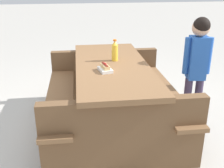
{
  "coord_description": "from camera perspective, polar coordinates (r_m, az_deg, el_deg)",
  "views": [
    {
      "loc": [
        2.72,
        -0.41,
        1.62
      ],
      "look_at": [
        0.0,
        0.0,
        0.52
      ],
      "focal_mm": 43.73,
      "sensor_mm": 36.0,
      "label": 1
    }
  ],
  "objects": [
    {
      "name": "ground_plane",
      "position": [
        3.19,
        -0.0,
        -8.79
      ],
      "size": [
        30.0,
        30.0,
        0.0
      ],
      "primitive_type": "plane",
      "color": "#B7B2A8",
      "rests_on": "ground"
    },
    {
      "name": "picnic_table",
      "position": [
        2.99,
        -0.0,
        -1.43
      ],
      "size": [
        1.83,
        1.44,
        0.75
      ],
      "color": "brown",
      "rests_on": "ground"
    },
    {
      "name": "soda_bottle",
      "position": [
        2.98,
        0.59,
        6.92
      ],
      "size": [
        0.07,
        0.07,
        0.24
      ],
      "color": "yellow",
      "rests_on": "picnic_table"
    },
    {
      "name": "hotdog_tray",
      "position": [
        2.66,
        -1.46,
        3.33
      ],
      "size": [
        0.2,
        0.14,
        0.08
      ],
      "color": "white",
      "rests_on": "picnic_table"
    },
    {
      "name": "child_in_coat",
      "position": [
        3.1,
        17.42,
        5.13
      ],
      "size": [
        0.2,
        0.3,
        1.23
      ],
      "color": "#3F334C",
      "rests_on": "ground"
    }
  ]
}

